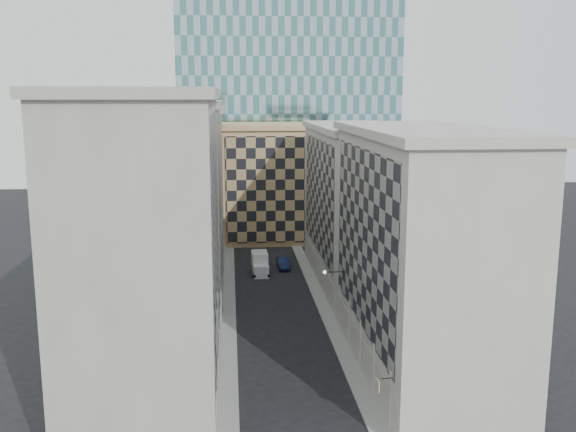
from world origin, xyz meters
TOP-DOWN VIEW (x-y plane):
  - sidewalk_west at (-5.25, 30.00)m, footprint 1.50×100.00m
  - sidewalk_east at (5.25, 30.00)m, footprint 1.50×100.00m
  - bldg_left_a at (-10.88, 11.00)m, footprint 10.80×22.80m
  - bldg_left_b at (-10.88, 33.00)m, footprint 10.80×22.80m
  - bldg_left_c at (-10.88, 55.00)m, footprint 10.80×22.80m
  - bldg_right_a at (10.88, 15.00)m, footprint 10.80×26.80m
  - bldg_right_b at (10.89, 42.00)m, footprint 10.80×28.80m
  - tan_block at (2.00, 67.90)m, footprint 16.80×14.80m
  - church_tower at (0.00, 82.00)m, footprint 7.20×7.20m
  - flagpoles_left at (-5.90, 6.00)m, footprint 0.10×6.33m
  - bracket_lamp at (4.38, 24.00)m, footprint 1.98×0.36m
  - box_truck at (-1.13, 46.10)m, footprint 2.19×5.09m
  - dark_car at (2.17, 48.47)m, footprint 1.69×4.51m
  - shop_sign at (4.95, 4.01)m, footprint 1.24×0.81m

SIDE VIEW (x-z plane):
  - sidewalk_west at x=-5.25m, z-range 0.00..0.15m
  - sidewalk_east at x=5.25m, z-range 0.00..0.15m
  - dark_car at x=2.17m, z-range 0.00..1.47m
  - box_truck at x=-1.13m, z-range -0.18..2.58m
  - shop_sign at x=4.95m, z-range 3.39..4.28m
  - bracket_lamp at x=4.38m, z-range 6.02..6.38m
  - flagpoles_left at x=-5.90m, z-range 6.83..9.17m
  - tan_block at x=2.00m, z-range 0.04..18.84m
  - bldg_right_b at x=10.89m, z-range 0.00..19.70m
  - bldg_right_a at x=10.88m, z-range -0.03..20.67m
  - bldg_left_c at x=-10.88m, z-range -0.02..21.68m
  - bldg_left_b at x=-10.88m, z-range -0.03..22.67m
  - bldg_left_a at x=-10.88m, z-range -0.03..23.67m
  - church_tower at x=0.00m, z-range 1.20..52.70m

